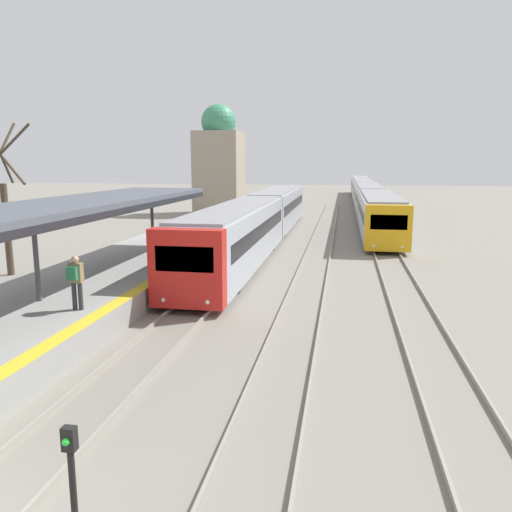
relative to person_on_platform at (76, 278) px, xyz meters
The scene contains 7 objects.
platform_canopy 2.68m from the person_on_platform, 156.69° to the left, with size 4.00×24.68×3.04m.
person_on_platform is the anchor object (origin of this frame).
train_near 19.46m from the person_on_platform, 82.55° to the left, with size 2.69×33.21×3.18m.
train_far 49.45m from the person_on_platform, 77.83° to the left, with size 2.66×65.18×3.05m.
signal_post_near 8.57m from the person_on_platform, 61.22° to the right, with size 0.20×0.22×1.62m.
distant_domed_building 38.74m from the person_on_platform, 97.66° to the left, with size 4.65×4.65×11.29m.
bare_tree_background 11.04m from the person_on_platform, 135.66° to the left, with size 3.27×2.03×7.17m.
Camera 1 is at (5.31, -4.90, 5.29)m, focal length 35.00 mm.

